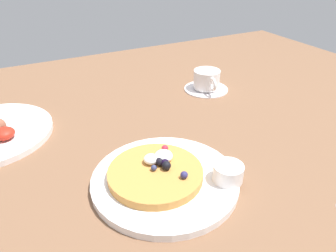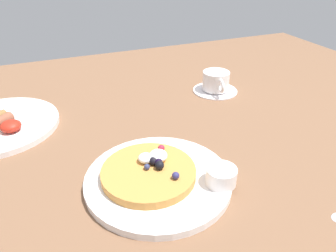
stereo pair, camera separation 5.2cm
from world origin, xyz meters
TOP-DOWN VIEW (x-y plane):
  - ground_plane at (0.00, 0.00)cm, footprint 180.69×139.60cm
  - pancake_plate at (-1.87, -8.27)cm, footprint 25.98×25.98cm
  - pancake_with_berries at (-3.20, -7.43)cm, footprint 16.71×16.71cm
  - syrup_ramekin at (7.42, -13.96)cm, footprint 5.26×5.26cm
  - coffee_saucer at (27.28, 22.90)cm, footprint 12.58×12.58cm
  - coffee_cup at (27.24, 22.74)cm, footprint 7.49×10.27cm

SIDE VIEW (x-z plane):
  - ground_plane at x=0.00cm, z-range -3.00..0.00cm
  - coffee_saucer at x=27.28cm, z-range 0.00..0.68cm
  - pancake_plate at x=-1.87cm, z-range 0.00..1.39cm
  - pancake_with_berries at x=-3.20cm, z-range 0.56..4.11cm
  - syrup_ramekin at x=7.42cm, z-range 1.44..4.50cm
  - coffee_cup at x=27.24cm, z-range 0.77..5.93cm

